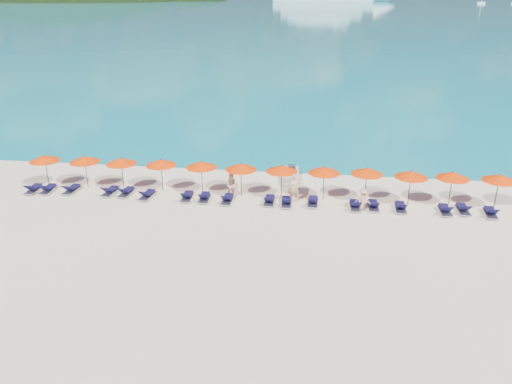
# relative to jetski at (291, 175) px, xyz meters

# --- Properties ---
(ground) EXTENTS (1400.00, 1400.00, 0.00)m
(ground) POSITION_rel_jetski_xyz_m (-1.86, -8.46, -0.39)
(ground) COLOR beige
(sea) EXTENTS (1600.00, 1300.00, 0.01)m
(sea) POSITION_rel_jetski_xyz_m (-1.86, 651.54, -0.38)
(sea) COLOR #1FA9B2
(sea) RESTS_ON ground
(headland_main) EXTENTS (374.00, 242.00, 126.50)m
(headland_main) POSITION_rel_jetski_xyz_m (-301.86, 531.54, -38.39)
(headland_main) COLOR black
(headland_main) RESTS_ON ground
(headland_small) EXTENTS (162.00, 126.00, 85.50)m
(headland_small) POSITION_rel_jetski_xyz_m (-151.86, 551.54, -35.39)
(headland_small) COLOR black
(headland_small) RESTS_ON ground
(sailboat_near) EXTENTS (6.85, 2.28, 12.56)m
(sailboat_near) POSITION_rel_jetski_xyz_m (144.18, 476.46, 0.90)
(sailboat_near) COLOR silver
(sailboat_near) RESTS_ON ground
(jetski) EXTENTS (1.18, 2.72, 0.95)m
(jetski) POSITION_rel_jetski_xyz_m (0.00, 0.00, 0.00)
(jetski) COLOR silver
(jetski) RESTS_ON ground
(beachgoer_a) EXTENTS (0.81, 0.66, 1.93)m
(beachgoer_a) POSITION_rel_jetski_xyz_m (0.43, -3.99, 0.57)
(beachgoer_a) COLOR tan
(beachgoer_a) RESTS_ON ground
(beachgoer_b) EXTENTS (0.88, 0.57, 1.71)m
(beachgoer_b) POSITION_rel_jetski_xyz_m (-3.65, -3.76, 0.46)
(beachgoer_b) COLOR tan
(beachgoer_b) RESTS_ON ground
(beachgoer_c) EXTENTS (0.97, 0.59, 1.41)m
(beachgoer_c) POSITION_rel_jetski_xyz_m (4.67, -4.66, 0.32)
(beachgoer_c) COLOR tan
(beachgoer_c) RESTS_ON ground
(umbrella_0) EXTENTS (2.10, 2.10, 2.28)m
(umbrella_0) POSITION_rel_jetski_xyz_m (-16.71, -3.21, 1.63)
(umbrella_0) COLOR black
(umbrella_0) RESTS_ON ground
(umbrella_1) EXTENTS (2.10, 2.10, 2.28)m
(umbrella_1) POSITION_rel_jetski_xyz_m (-13.90, -3.07, 1.63)
(umbrella_1) COLOR black
(umbrella_1) RESTS_ON ground
(umbrella_2) EXTENTS (2.10, 2.10, 2.28)m
(umbrella_2) POSITION_rel_jetski_xyz_m (-11.30, -3.12, 1.63)
(umbrella_2) COLOR black
(umbrella_2) RESTS_ON ground
(umbrella_3) EXTENTS (2.10, 2.10, 2.28)m
(umbrella_3) POSITION_rel_jetski_xyz_m (-8.55, -3.07, 1.63)
(umbrella_3) COLOR black
(umbrella_3) RESTS_ON ground
(umbrella_4) EXTENTS (2.10, 2.10, 2.28)m
(umbrella_4) POSITION_rel_jetski_xyz_m (-5.78, -3.13, 1.63)
(umbrella_4) COLOR black
(umbrella_4) RESTS_ON ground
(umbrella_5) EXTENTS (2.10, 2.10, 2.28)m
(umbrella_5) POSITION_rel_jetski_xyz_m (-3.13, -3.23, 1.63)
(umbrella_5) COLOR black
(umbrella_5) RESTS_ON ground
(umbrella_6) EXTENTS (2.10, 2.10, 2.28)m
(umbrella_6) POSITION_rel_jetski_xyz_m (-0.47, -3.24, 1.63)
(umbrella_6) COLOR black
(umbrella_6) RESTS_ON ground
(umbrella_7) EXTENTS (2.10, 2.10, 2.28)m
(umbrella_7) POSITION_rel_jetski_xyz_m (2.26, -3.19, 1.63)
(umbrella_7) COLOR black
(umbrella_7) RESTS_ON ground
(umbrella_8) EXTENTS (2.10, 2.10, 2.28)m
(umbrella_8) POSITION_rel_jetski_xyz_m (4.94, -3.05, 1.63)
(umbrella_8) COLOR black
(umbrella_8) RESTS_ON ground
(umbrella_9) EXTENTS (2.10, 2.10, 2.28)m
(umbrella_9) POSITION_rel_jetski_xyz_m (7.64, -3.29, 1.63)
(umbrella_9) COLOR black
(umbrella_9) RESTS_ON ground
(umbrella_10) EXTENTS (2.10, 2.10, 2.28)m
(umbrella_10) POSITION_rel_jetski_xyz_m (10.16, -3.15, 1.63)
(umbrella_10) COLOR black
(umbrella_10) RESTS_ON ground
(umbrella_11) EXTENTS (2.10, 2.10, 2.28)m
(umbrella_11) POSITION_rel_jetski_xyz_m (12.90, -3.24, 1.63)
(umbrella_11) COLOR black
(umbrella_11) RESTS_ON ground
(lounger_0) EXTENTS (0.72, 1.73, 0.66)m
(lounger_0) POSITION_rel_jetski_xyz_m (-17.13, -4.44, -0.15)
(lounger_0) COLOR silver
(lounger_0) RESTS_ON ground
(lounger_1) EXTENTS (0.74, 1.74, 0.66)m
(lounger_1) POSITION_rel_jetski_xyz_m (-16.15, -4.33, -0.15)
(lounger_1) COLOR silver
(lounger_1) RESTS_ON ground
(lounger_2) EXTENTS (0.70, 1.73, 0.66)m
(lounger_2) POSITION_rel_jetski_xyz_m (-14.55, -4.18, -0.15)
(lounger_2) COLOR silver
(lounger_2) RESTS_ON ground
(lounger_3) EXTENTS (0.77, 1.75, 0.66)m
(lounger_3) POSITION_rel_jetski_xyz_m (-11.83, -4.18, -0.15)
(lounger_3) COLOR silver
(lounger_3) RESTS_ON ground
(lounger_4) EXTENTS (0.68, 1.72, 0.66)m
(lounger_4) POSITION_rel_jetski_xyz_m (-10.71, -4.18, -0.15)
(lounger_4) COLOR silver
(lounger_4) RESTS_ON ground
(lounger_5) EXTENTS (0.77, 1.75, 0.66)m
(lounger_5) POSITION_rel_jetski_xyz_m (-9.17, -4.48, -0.15)
(lounger_5) COLOR silver
(lounger_5) RESTS_ON ground
(lounger_6) EXTENTS (0.71, 1.73, 0.66)m
(lounger_6) POSITION_rel_jetski_xyz_m (-6.51, -4.41, -0.15)
(lounger_6) COLOR silver
(lounger_6) RESTS_ON ground
(lounger_7) EXTENTS (0.75, 1.74, 0.66)m
(lounger_7) POSITION_rel_jetski_xyz_m (-5.35, -4.42, -0.15)
(lounger_7) COLOR silver
(lounger_7) RESTS_ON ground
(lounger_8) EXTENTS (0.64, 1.71, 0.66)m
(lounger_8) POSITION_rel_jetski_xyz_m (-3.83, -4.52, -0.15)
(lounger_8) COLOR silver
(lounger_8) RESTS_ON ground
(lounger_9) EXTENTS (0.64, 1.71, 0.66)m
(lounger_9) POSITION_rel_jetski_xyz_m (-1.14, -4.38, -0.15)
(lounger_9) COLOR silver
(lounger_9) RESTS_ON ground
(lounger_10) EXTENTS (0.72, 1.73, 0.66)m
(lounger_10) POSITION_rel_jetski_xyz_m (-0.03, -4.50, -0.15)
(lounger_10) COLOR silver
(lounger_10) RESTS_ON ground
(lounger_11) EXTENTS (0.67, 1.72, 0.66)m
(lounger_11) POSITION_rel_jetski_xyz_m (1.62, -4.22, -0.15)
(lounger_11) COLOR silver
(lounger_11) RESTS_ON ground
(lounger_12) EXTENTS (0.69, 1.73, 0.66)m
(lounger_12) POSITION_rel_jetski_xyz_m (4.25, -4.48, -0.15)
(lounger_12) COLOR silver
(lounger_12) RESTS_ON ground
(lounger_13) EXTENTS (0.62, 1.70, 0.66)m
(lounger_13) POSITION_rel_jetski_xyz_m (5.38, -4.35, -0.15)
(lounger_13) COLOR silver
(lounger_13) RESTS_ON ground
(lounger_14) EXTENTS (0.67, 1.72, 0.66)m
(lounger_14) POSITION_rel_jetski_xyz_m (7.03, -4.42, -0.15)
(lounger_14) COLOR silver
(lounger_14) RESTS_ON ground
(lounger_15) EXTENTS (0.63, 1.70, 0.66)m
(lounger_15) POSITION_rel_jetski_xyz_m (9.67, -4.47, -0.15)
(lounger_15) COLOR silver
(lounger_15) RESTS_ON ground
(lounger_16) EXTENTS (0.63, 1.70, 0.66)m
(lounger_16) POSITION_rel_jetski_xyz_m (10.78, -4.21, -0.15)
(lounger_16) COLOR silver
(lounger_16) RESTS_ON ground
(lounger_17) EXTENTS (0.77, 1.75, 0.66)m
(lounger_17) POSITION_rel_jetski_xyz_m (12.31, -4.51, -0.15)
(lounger_17) COLOR silver
(lounger_17) RESTS_ON ground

